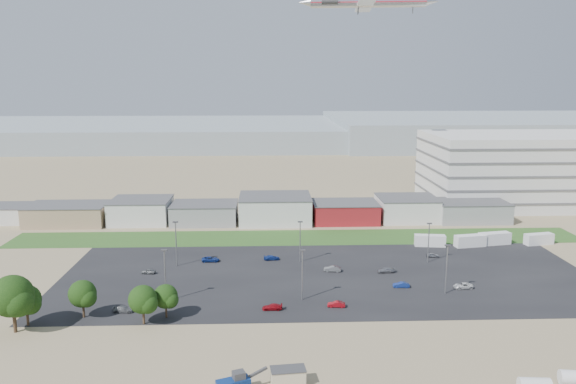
{
  "coord_description": "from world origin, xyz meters",
  "views": [
    {
      "loc": [
        -8.28,
        -100.94,
        43.52
      ],
      "look_at": [
        -3.74,
        22.0,
        19.12
      ],
      "focal_mm": 35.0,
      "sensor_mm": 36.0,
      "label": 1
    }
  ],
  "objects_px": {
    "portable_shed": "(288,377)",
    "box_trailer_a": "(430,241)",
    "parked_car_0": "(463,286)",
    "parked_car_9": "(211,259)",
    "parked_car_8": "(432,255)",
    "parked_car_3": "(272,307)",
    "telehandler": "(233,383)",
    "airliner": "(368,2)",
    "tree_far_left": "(13,301)",
    "parked_car_1": "(401,285)",
    "parked_car_13": "(336,304)",
    "parked_car_12": "(386,270)",
    "parked_car_10": "(124,309)",
    "parked_car_6": "(272,258)",
    "parked_car_5": "(148,271)",
    "parked_car_7": "(332,269)"
  },
  "relations": [
    {
      "from": "parked_car_7",
      "to": "parked_car_8",
      "type": "bearing_deg",
      "value": 118.16
    },
    {
      "from": "box_trailer_a",
      "to": "parked_car_1",
      "type": "xyz_separation_m",
      "value": [
        -14.92,
        -30.26,
        -0.93
      ]
    },
    {
      "from": "parked_car_7",
      "to": "parked_car_10",
      "type": "relative_size",
      "value": 0.99
    },
    {
      "from": "parked_car_12",
      "to": "parked_car_5",
      "type": "bearing_deg",
      "value": -93.86
    },
    {
      "from": "parked_car_9",
      "to": "parked_car_12",
      "type": "height_order",
      "value": "parked_car_9"
    },
    {
      "from": "parked_car_7",
      "to": "parked_car_10",
      "type": "distance_m",
      "value": 47.91
    },
    {
      "from": "parked_car_0",
      "to": "parked_car_6",
      "type": "xyz_separation_m",
      "value": [
        -40.76,
        20.87,
        0.0
      ]
    },
    {
      "from": "box_trailer_a",
      "to": "parked_car_3",
      "type": "bearing_deg",
      "value": -128.34
    },
    {
      "from": "telehandler",
      "to": "parked_car_7",
      "type": "relative_size",
      "value": 1.92
    },
    {
      "from": "airliner",
      "to": "parked_car_13",
      "type": "relative_size",
      "value": 13.75
    },
    {
      "from": "parked_car_9",
      "to": "parked_car_10",
      "type": "relative_size",
      "value": 1.08
    },
    {
      "from": "portable_shed",
      "to": "airliner",
      "type": "bearing_deg",
      "value": 69.6
    },
    {
      "from": "box_trailer_a",
      "to": "parked_car_8",
      "type": "height_order",
      "value": "box_trailer_a"
    },
    {
      "from": "portable_shed",
      "to": "box_trailer_a",
      "type": "xyz_separation_m",
      "value": [
        40.64,
        68.67,
        0.22
      ]
    },
    {
      "from": "box_trailer_a",
      "to": "tree_far_left",
      "type": "bearing_deg",
      "value": -143.03
    },
    {
      "from": "tree_far_left",
      "to": "parked_car_8",
      "type": "height_order",
      "value": "tree_far_left"
    },
    {
      "from": "parked_car_8",
      "to": "parked_car_12",
      "type": "bearing_deg",
      "value": 127.53
    },
    {
      "from": "parked_car_6",
      "to": "parked_car_0",
      "type": "bearing_deg",
      "value": -122.84
    },
    {
      "from": "telehandler",
      "to": "parked_car_10",
      "type": "height_order",
      "value": "telehandler"
    },
    {
      "from": "parked_car_12",
      "to": "parked_car_13",
      "type": "relative_size",
      "value": 1.14
    },
    {
      "from": "parked_car_10",
      "to": "parked_car_13",
      "type": "relative_size",
      "value": 1.14
    },
    {
      "from": "parked_car_5",
      "to": "parked_car_7",
      "type": "relative_size",
      "value": 0.81
    },
    {
      "from": "tree_far_left",
      "to": "airliner",
      "type": "height_order",
      "value": "airliner"
    },
    {
      "from": "box_trailer_a",
      "to": "tree_far_left",
      "type": "xyz_separation_m",
      "value": [
        -88.07,
        -49.44,
        4.4
      ]
    },
    {
      "from": "telehandler",
      "to": "parked_car_6",
      "type": "distance_m",
      "value": 60.55
    },
    {
      "from": "telehandler",
      "to": "airliner",
      "type": "distance_m",
      "value": 149.13
    },
    {
      "from": "airliner",
      "to": "portable_shed",
      "type": "bearing_deg",
      "value": -98.09
    },
    {
      "from": "box_trailer_a",
      "to": "airliner",
      "type": "xyz_separation_m",
      "value": [
        -8.7,
        55.75,
        68.49
      ]
    },
    {
      "from": "parked_car_1",
      "to": "parked_car_5",
      "type": "xyz_separation_m",
      "value": [
        -56.03,
        10.82,
        -0.04
      ]
    },
    {
      "from": "parked_car_9",
      "to": "telehandler",
      "type": "bearing_deg",
      "value": -172.56
    },
    {
      "from": "airliner",
      "to": "parked_car_10",
      "type": "distance_m",
      "value": 134.68
    },
    {
      "from": "box_trailer_a",
      "to": "parked_car_3",
      "type": "xyz_separation_m",
      "value": [
        -42.68,
        -41.22,
        -0.94
      ]
    },
    {
      "from": "telehandler",
      "to": "parked_car_8",
      "type": "xyz_separation_m",
      "value": [
        46.37,
        60.87,
        -1.04
      ]
    },
    {
      "from": "parked_car_0",
      "to": "parked_car_1",
      "type": "relative_size",
      "value": 1.16
    },
    {
      "from": "airliner",
      "to": "parked_car_13",
      "type": "distance_m",
      "value": 120.49
    },
    {
      "from": "parked_car_6",
      "to": "parked_car_10",
      "type": "relative_size",
      "value": 0.99
    },
    {
      "from": "portable_shed",
      "to": "parked_car_8",
      "type": "distance_m",
      "value": 70.39
    },
    {
      "from": "parked_car_3",
      "to": "parked_car_8",
      "type": "xyz_separation_m",
      "value": [
        40.58,
        31.46,
        -0.03
      ]
    },
    {
      "from": "parked_car_7",
      "to": "parked_car_13",
      "type": "bearing_deg",
      "value": 3.48
    },
    {
      "from": "parked_car_1",
      "to": "parked_car_13",
      "type": "distance_m",
      "value": 18.26
    },
    {
      "from": "parked_car_3",
      "to": "parked_car_9",
      "type": "height_order",
      "value": "parked_car_9"
    },
    {
      "from": "parked_car_8",
      "to": "parked_car_9",
      "type": "xyz_separation_m",
      "value": [
        -55.44,
        -1.42,
        0.06
      ]
    },
    {
      "from": "parked_car_3",
      "to": "parked_car_6",
      "type": "height_order",
      "value": "parked_car_6"
    },
    {
      "from": "parked_car_0",
      "to": "parked_car_9",
      "type": "distance_m",
      "value": 59.28
    },
    {
      "from": "parked_car_6",
      "to": "parked_car_13",
      "type": "distance_m",
      "value": 32.43
    },
    {
      "from": "airliner",
      "to": "parked_car_9",
      "type": "xyz_separation_m",
      "value": [
        -48.85,
        -66.94,
        -69.4
      ]
    },
    {
      "from": "parked_car_10",
      "to": "parked_car_13",
      "type": "distance_m",
      "value": 41.06
    },
    {
      "from": "portable_shed",
      "to": "box_trailer_a",
      "type": "distance_m",
      "value": 79.8
    },
    {
      "from": "portable_shed",
      "to": "parked_car_6",
      "type": "xyz_separation_m",
      "value": [
        -1.9,
        58.28,
        -0.72
      ]
    },
    {
      "from": "parked_car_10",
      "to": "parked_car_7",
      "type": "bearing_deg",
      "value": -57.42
    }
  ]
}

